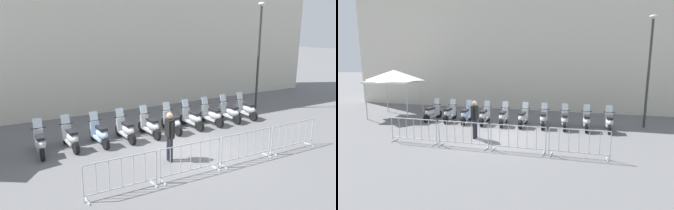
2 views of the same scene
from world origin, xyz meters
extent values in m
plane|color=slate|center=(0.00, 0.00, 0.00)|extent=(120.00, 120.00, 0.00)
cylinder|color=black|center=(-4.18, 3.90, 0.24)|extent=(0.26, 0.50, 0.48)
cylinder|color=black|center=(-4.51, 2.70, 0.24)|extent=(0.26, 0.50, 0.48)
cube|color=#B7BABC|center=(-4.35, 3.30, 0.28)|extent=(0.50, 0.91, 0.10)
ellipsoid|color=#B7BABC|center=(-4.42, 3.03, 0.52)|extent=(0.57, 0.91, 0.40)
cube|color=black|center=(-4.41, 3.06, 0.74)|extent=(0.43, 0.65, 0.10)
cube|color=#B7BABC|center=(-4.23, 3.72, 0.55)|extent=(0.36, 0.23, 0.60)
cylinder|color=black|center=(-4.23, 3.72, 0.88)|extent=(0.55, 0.18, 0.04)
cube|color=silver|center=(-4.22, 3.77, 1.06)|extent=(0.35, 0.22, 0.35)
cube|color=#B7BABC|center=(-4.18, 3.90, 0.51)|extent=(0.28, 0.36, 0.06)
cylinder|color=black|center=(-3.18, 3.75, 0.24)|extent=(0.20, 0.49, 0.48)
cylinder|color=black|center=(-3.35, 2.52, 0.24)|extent=(0.20, 0.49, 0.48)
cube|color=#B7BABC|center=(-3.27, 3.13, 0.28)|extent=(0.40, 0.90, 0.10)
ellipsoid|color=#B7BABC|center=(-3.30, 2.86, 0.52)|extent=(0.47, 0.88, 0.40)
cube|color=black|center=(-3.30, 2.89, 0.74)|extent=(0.36, 0.63, 0.10)
cube|color=#B7BABC|center=(-3.21, 3.56, 0.55)|extent=(0.36, 0.19, 0.60)
cylinder|color=black|center=(-3.21, 3.56, 0.88)|extent=(0.56, 0.11, 0.04)
cube|color=silver|center=(-3.20, 3.61, 1.06)|extent=(0.34, 0.18, 0.35)
cube|color=#B7BABC|center=(-3.18, 3.75, 0.51)|extent=(0.24, 0.34, 0.06)
cylinder|color=black|center=(-2.14, 3.43, 0.24)|extent=(0.20, 0.49, 0.48)
cylinder|color=black|center=(-2.30, 2.20, 0.24)|extent=(0.20, 0.49, 0.48)
cube|color=#A8C1E0|center=(-2.22, 2.82, 0.28)|extent=(0.39, 0.90, 0.10)
ellipsoid|color=#A8C1E0|center=(-2.25, 2.54, 0.52)|extent=(0.47, 0.88, 0.40)
cube|color=black|center=(-2.25, 2.57, 0.74)|extent=(0.36, 0.63, 0.10)
cube|color=#A8C1E0|center=(-2.16, 3.25, 0.55)|extent=(0.36, 0.18, 0.60)
cylinder|color=black|center=(-2.16, 3.25, 0.88)|extent=(0.56, 0.11, 0.04)
cube|color=silver|center=(-2.15, 3.30, 1.06)|extent=(0.34, 0.18, 0.35)
cube|color=#A8C1E0|center=(-2.14, 3.43, 0.51)|extent=(0.24, 0.34, 0.06)
cylinder|color=black|center=(-1.05, 3.21, 0.24)|extent=(0.21, 0.50, 0.48)
cylinder|color=black|center=(-1.24, 1.98, 0.24)|extent=(0.21, 0.50, 0.48)
cube|color=#B7BABC|center=(-1.15, 2.59, 0.28)|extent=(0.41, 0.90, 0.10)
ellipsoid|color=#B7BABC|center=(-1.19, 2.32, 0.52)|extent=(0.49, 0.89, 0.40)
cube|color=black|center=(-1.19, 2.35, 0.74)|extent=(0.37, 0.64, 0.10)
cube|color=#B7BABC|center=(-1.08, 3.02, 0.55)|extent=(0.36, 0.19, 0.60)
cylinder|color=black|center=(-1.08, 3.02, 0.88)|extent=(0.56, 0.12, 0.04)
cube|color=silver|center=(-1.07, 3.07, 1.06)|extent=(0.34, 0.19, 0.35)
cube|color=#B7BABC|center=(-1.05, 3.21, 0.51)|extent=(0.25, 0.35, 0.06)
cylinder|color=black|center=(0.01, 2.99, 0.24)|extent=(0.20, 0.49, 0.48)
cylinder|color=black|center=(-0.16, 1.76, 0.24)|extent=(0.20, 0.49, 0.48)
cube|color=#B7BABC|center=(-0.08, 2.38, 0.28)|extent=(0.40, 0.90, 0.10)
ellipsoid|color=#B7BABC|center=(-0.11, 2.10, 0.52)|extent=(0.47, 0.88, 0.40)
cube|color=black|center=(-0.11, 2.13, 0.74)|extent=(0.36, 0.63, 0.10)
cube|color=#B7BABC|center=(-0.02, 2.81, 0.55)|extent=(0.36, 0.19, 0.60)
cylinder|color=black|center=(-0.02, 2.81, 0.88)|extent=(0.56, 0.11, 0.04)
cube|color=silver|center=(-0.01, 2.86, 1.06)|extent=(0.34, 0.18, 0.35)
cube|color=#B7BABC|center=(0.01, 2.99, 0.51)|extent=(0.24, 0.34, 0.06)
cylinder|color=black|center=(1.14, 2.78, 0.24)|extent=(0.25, 0.50, 0.48)
cylinder|color=black|center=(0.85, 1.57, 0.24)|extent=(0.25, 0.50, 0.48)
cube|color=#B7BABC|center=(1.00, 2.18, 0.28)|extent=(0.48, 0.91, 0.10)
ellipsoid|color=#B7BABC|center=(0.93, 1.91, 0.52)|extent=(0.55, 0.90, 0.40)
cube|color=black|center=(0.94, 1.94, 0.74)|extent=(0.41, 0.65, 0.10)
cube|color=#B7BABC|center=(1.10, 2.60, 0.55)|extent=(0.36, 0.22, 0.60)
cylinder|color=black|center=(1.10, 2.60, 0.88)|extent=(0.55, 0.17, 0.04)
cube|color=silver|center=(1.11, 2.65, 1.06)|extent=(0.34, 0.21, 0.35)
cube|color=#B7BABC|center=(1.14, 2.78, 0.51)|extent=(0.27, 0.36, 0.06)
cylinder|color=black|center=(2.17, 2.65, 0.24)|extent=(0.21, 0.49, 0.48)
cylinder|color=black|center=(2.00, 1.42, 0.24)|extent=(0.21, 0.49, 0.48)
cube|color=#B7BABC|center=(2.08, 2.04, 0.28)|extent=(0.40, 0.90, 0.10)
ellipsoid|color=#B7BABC|center=(2.05, 1.76, 0.52)|extent=(0.47, 0.88, 0.40)
cube|color=black|center=(2.05, 1.79, 0.74)|extent=(0.36, 0.63, 0.10)
cube|color=#B7BABC|center=(2.15, 2.47, 0.55)|extent=(0.36, 0.19, 0.60)
cylinder|color=black|center=(2.15, 2.47, 0.88)|extent=(0.56, 0.11, 0.04)
cube|color=silver|center=(2.15, 2.51, 1.06)|extent=(0.34, 0.18, 0.35)
cube|color=#B7BABC|center=(2.17, 2.65, 0.51)|extent=(0.24, 0.34, 0.06)
cylinder|color=black|center=(3.25, 2.42, 0.24)|extent=(0.21, 0.50, 0.48)
cylinder|color=black|center=(3.06, 1.20, 0.24)|extent=(0.21, 0.50, 0.48)
cube|color=#B7BABC|center=(3.15, 1.81, 0.28)|extent=(0.41, 0.90, 0.10)
ellipsoid|color=#B7BABC|center=(3.11, 1.54, 0.52)|extent=(0.48, 0.88, 0.40)
cube|color=black|center=(3.12, 1.57, 0.74)|extent=(0.37, 0.64, 0.10)
cube|color=#B7BABC|center=(3.22, 2.24, 0.55)|extent=(0.36, 0.19, 0.60)
cylinder|color=black|center=(3.22, 2.24, 0.88)|extent=(0.56, 0.12, 0.04)
cube|color=silver|center=(3.23, 2.29, 1.06)|extent=(0.34, 0.19, 0.35)
cube|color=#B7BABC|center=(3.25, 2.42, 0.51)|extent=(0.25, 0.35, 0.06)
cylinder|color=black|center=(4.35, 2.21, 0.24)|extent=(0.23, 0.50, 0.48)
cylinder|color=black|center=(4.10, 1.00, 0.24)|extent=(0.23, 0.50, 0.48)
cube|color=#B7BABC|center=(4.23, 1.61, 0.28)|extent=(0.45, 0.91, 0.10)
ellipsoid|color=#B7BABC|center=(4.17, 1.33, 0.52)|extent=(0.52, 0.90, 0.40)
cube|color=black|center=(4.18, 1.36, 0.74)|extent=(0.40, 0.64, 0.10)
cube|color=#B7BABC|center=(4.32, 2.03, 0.55)|extent=(0.36, 0.21, 0.60)
cylinder|color=black|center=(4.32, 2.03, 0.88)|extent=(0.56, 0.15, 0.04)
cube|color=silver|center=(4.33, 2.08, 1.06)|extent=(0.34, 0.20, 0.35)
cube|color=#B7BABC|center=(4.35, 2.21, 0.51)|extent=(0.26, 0.35, 0.06)
cylinder|color=black|center=(5.45, 2.03, 0.24)|extent=(0.25, 0.50, 0.48)
cylinder|color=black|center=(5.16, 0.82, 0.24)|extent=(0.25, 0.50, 0.48)
cube|color=#B7BABC|center=(5.31, 1.43, 0.28)|extent=(0.48, 0.91, 0.10)
ellipsoid|color=#B7BABC|center=(5.24, 1.16, 0.52)|extent=(0.55, 0.90, 0.40)
cube|color=black|center=(5.25, 1.19, 0.74)|extent=(0.42, 0.65, 0.10)
cube|color=#B7BABC|center=(5.41, 1.85, 0.55)|extent=(0.36, 0.22, 0.60)
cylinder|color=black|center=(5.41, 1.85, 0.88)|extent=(0.55, 0.17, 0.04)
cube|color=silver|center=(5.42, 1.90, 1.06)|extent=(0.34, 0.21, 0.35)
cube|color=#B7BABC|center=(5.45, 2.03, 0.51)|extent=(0.27, 0.36, 0.06)
cube|color=#B2B5B7|center=(-4.70, -0.85, 0.02)|extent=(0.13, 0.44, 0.04)
cube|color=#B2B5B7|center=(-2.74, -1.24, 0.02)|extent=(0.13, 0.44, 0.04)
cylinder|color=#B2B5B7|center=(-4.78, -0.83, 0.53)|extent=(0.04, 0.04, 1.05)
cylinder|color=#B2B5B7|center=(-2.65, -1.26, 0.53)|extent=(0.04, 0.04, 1.05)
cylinder|color=#B2B5B7|center=(-3.72, -1.05, 1.05)|extent=(2.13, 0.47, 0.04)
cylinder|color=#B2B5B7|center=(-3.72, -1.05, 0.18)|extent=(2.13, 0.47, 0.04)
cylinder|color=#B2B5B7|center=(-4.43, -0.90, 0.61)|extent=(0.02, 0.02, 0.87)
cylinder|color=#B2B5B7|center=(-4.07, -0.97, 0.61)|extent=(0.02, 0.02, 0.87)
cylinder|color=#B2B5B7|center=(-3.72, -1.05, 0.61)|extent=(0.02, 0.02, 0.87)
cylinder|color=#B2B5B7|center=(-3.36, -1.12, 0.61)|extent=(0.02, 0.02, 0.87)
cylinder|color=#B2B5B7|center=(-3.01, -1.19, 0.61)|extent=(0.02, 0.02, 0.87)
cube|color=#B2B5B7|center=(-2.45, -1.30, 0.02)|extent=(0.13, 0.44, 0.04)
cube|color=#B2B5B7|center=(-0.49, -1.70, 0.02)|extent=(0.13, 0.44, 0.04)
cylinder|color=#B2B5B7|center=(-2.54, -1.28, 0.53)|extent=(0.04, 0.04, 1.05)
cylinder|color=#B2B5B7|center=(-0.41, -1.72, 0.53)|extent=(0.04, 0.04, 1.05)
cylinder|color=#B2B5B7|center=(-1.47, -1.50, 1.05)|extent=(2.13, 0.47, 0.04)
cylinder|color=#B2B5B7|center=(-1.47, -1.50, 0.18)|extent=(2.13, 0.47, 0.04)
cylinder|color=#B2B5B7|center=(-2.18, -1.36, 0.61)|extent=(0.02, 0.02, 0.87)
cylinder|color=#B2B5B7|center=(-1.83, -1.43, 0.61)|extent=(0.02, 0.02, 0.87)
cylinder|color=#B2B5B7|center=(-1.47, -1.50, 0.61)|extent=(0.02, 0.02, 0.87)
cylinder|color=#B2B5B7|center=(-1.12, -1.57, 0.61)|extent=(0.02, 0.02, 0.87)
cylinder|color=#B2B5B7|center=(-0.76, -1.64, 0.61)|extent=(0.02, 0.02, 0.87)
cube|color=#B2B5B7|center=(-0.21, -1.76, 0.02)|extent=(0.13, 0.44, 0.04)
cube|color=#B2B5B7|center=(1.75, -2.15, 0.02)|extent=(0.13, 0.44, 0.04)
cylinder|color=#B2B5B7|center=(-0.29, -1.74, 0.53)|extent=(0.04, 0.04, 1.05)
cylinder|color=#B2B5B7|center=(1.84, -2.17, 0.53)|extent=(0.04, 0.04, 1.05)
cylinder|color=#B2B5B7|center=(0.77, -1.95, 1.05)|extent=(2.13, 0.47, 0.04)
cylinder|color=#B2B5B7|center=(0.77, -1.95, 0.18)|extent=(2.13, 0.47, 0.04)
cylinder|color=#B2B5B7|center=(0.06, -1.81, 0.61)|extent=(0.02, 0.02, 0.87)
cylinder|color=#B2B5B7|center=(0.42, -1.88, 0.61)|extent=(0.02, 0.02, 0.87)
cylinder|color=#B2B5B7|center=(0.77, -1.95, 0.61)|extent=(0.02, 0.02, 0.87)
cylinder|color=#B2B5B7|center=(1.13, -2.03, 0.61)|extent=(0.02, 0.02, 0.87)
cylinder|color=#B2B5B7|center=(1.48, -2.10, 0.61)|extent=(0.02, 0.02, 0.87)
cube|color=#B2B5B7|center=(2.04, -2.21, 0.02)|extent=(0.13, 0.44, 0.04)
cube|color=#B2B5B7|center=(4.00, -2.61, 0.02)|extent=(0.13, 0.44, 0.04)
cylinder|color=#B2B5B7|center=(1.95, -2.19, 0.53)|extent=(0.04, 0.04, 1.05)
cylinder|color=#B2B5B7|center=(4.08, -2.63, 0.53)|extent=(0.04, 0.04, 1.05)
cylinder|color=#B2B5B7|center=(3.02, -2.41, 1.05)|extent=(2.13, 0.47, 0.04)
cylinder|color=#B2B5B7|center=(3.02, -2.41, 0.18)|extent=(2.13, 0.47, 0.04)
cylinder|color=#B2B5B7|center=(2.31, -2.27, 0.61)|extent=(0.02, 0.02, 0.87)
cylinder|color=#B2B5B7|center=(2.66, -2.34, 0.61)|extent=(0.02, 0.02, 0.87)
cylinder|color=#B2B5B7|center=(3.02, -2.41, 0.61)|extent=(0.02, 0.02, 0.87)
cylinder|color=#B2B5B7|center=(3.37, -2.48, 0.61)|extent=(0.02, 0.02, 0.87)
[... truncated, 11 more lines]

